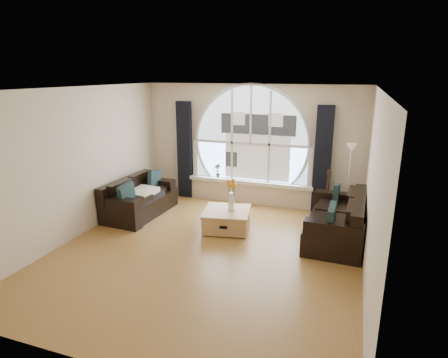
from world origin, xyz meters
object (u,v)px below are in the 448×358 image
sofa_right (336,219)px  coffee_chest (227,219)px  guitar (327,193)px  potted_plant (218,171)px  vase_flowers (231,191)px  sofa_left (140,196)px  floor_lamp (348,183)px

sofa_right → coffee_chest: sofa_right is taller
guitar → potted_plant: (-2.54, 0.31, 0.19)m
vase_flowers → guitar: bearing=36.5°
sofa_left → guitar: size_ratio=1.62×
floor_lamp → potted_plant: floor_lamp is taller
vase_flowers → coffee_chest: bearing=-147.9°
sofa_left → vase_flowers: bearing=0.1°
sofa_right → coffee_chest: 2.03m
guitar → potted_plant: guitar is taller
vase_flowers → floor_lamp: floor_lamp is taller
coffee_chest → potted_plant: (-0.78, 1.60, 0.50)m
sofa_right → floor_lamp: size_ratio=1.17×
sofa_left → coffee_chest: (2.00, -0.15, -0.19)m
sofa_right → guitar: guitar is taller
sofa_left → coffee_chest: sofa_left is taller
sofa_left → floor_lamp: 4.32m
sofa_right → potted_plant: 3.13m
sofa_left → floor_lamp: (4.16, 1.09, 0.40)m
sofa_left → potted_plant: potted_plant is taller
sofa_left → coffee_chest: size_ratio=1.97×
sofa_right → guitar: bearing=104.9°
vase_flowers → floor_lamp: bearing=30.0°
sofa_right → coffee_chest: (-2.01, -0.21, -0.19)m
sofa_right → coffee_chest: size_ratio=2.14×
vase_flowers → guitar: vase_flowers is taller
sofa_right → vase_flowers: size_ratio=2.66×
coffee_chest → potted_plant: 1.85m
floor_lamp → guitar: floor_lamp is taller
floor_lamp → potted_plant: size_ratio=4.81×
coffee_chest → guitar: 2.21m
coffee_chest → floor_lamp: bearing=19.5°
coffee_chest → guitar: size_ratio=0.82×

